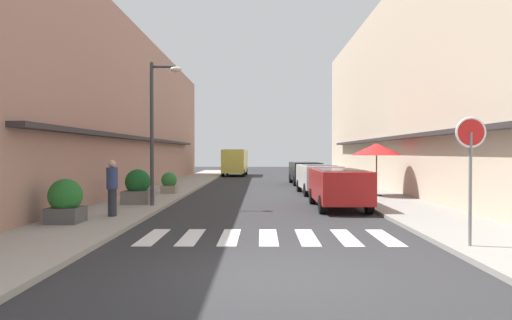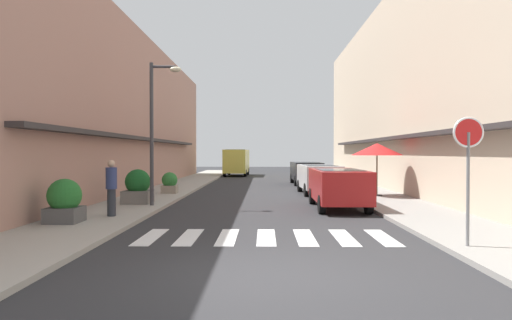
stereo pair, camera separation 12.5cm
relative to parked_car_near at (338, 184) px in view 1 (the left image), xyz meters
name	(u,v)px [view 1 (the left image)]	position (x,y,z in m)	size (l,w,h in m)	color
ground_plane	(265,193)	(-2.70, 6.48, -0.92)	(85.92, 85.92, 0.00)	#2B2B2D
sidewalk_left	(166,192)	(-7.85, 6.48, -0.86)	(2.81, 54.68, 0.12)	#9E998E
sidewalk_right	(364,192)	(2.45, 6.48, -0.86)	(2.81, 54.68, 0.12)	gray
building_row_left	(97,112)	(-11.74, 7.44, 3.37)	(5.50, 37.15, 8.58)	#A87A6B
building_row_right	(434,92)	(6.35, 7.44, 4.40)	(5.50, 37.15, 10.64)	#C6B299
crosswalk	(268,237)	(-2.70, -5.68, -0.92)	(6.15, 2.20, 0.01)	silver
parked_car_near	(338,184)	(0.00, 0.00, 0.00)	(1.82, 4.44, 1.47)	maroon
parked_car_mid	(318,176)	(0.00, 5.88, 0.00)	(1.95, 4.07, 1.47)	silver
parked_car_far	(305,170)	(0.00, 12.74, 0.00)	(1.90, 4.30, 1.47)	black
delivery_van	(235,160)	(-5.24, 23.75, 0.48)	(2.13, 5.45, 2.37)	#D8CC4C
round_street_sign	(471,147)	(1.53, -7.18, 1.28)	(0.65, 0.07, 2.72)	slate
street_lamp	(157,118)	(-6.76, -0.02, 2.45)	(1.19, 0.28, 5.31)	#38383D
cafe_umbrella	(377,149)	(2.38, 3.79, 1.31)	(2.32, 2.32, 2.40)	#262626
planter_corner	(65,201)	(-8.37, -4.18, -0.20)	(0.94, 0.94, 1.23)	#4C4C4C
planter_midblock	(138,187)	(-7.67, 0.66, -0.19)	(1.05, 1.05, 1.32)	slate
planter_far	(169,183)	(-7.35, 4.99, -0.30)	(0.75, 0.75, 1.02)	gray
pedestrian_walking_near	(112,187)	(-7.48, -2.89, 0.11)	(0.34, 0.34, 1.74)	#282B33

